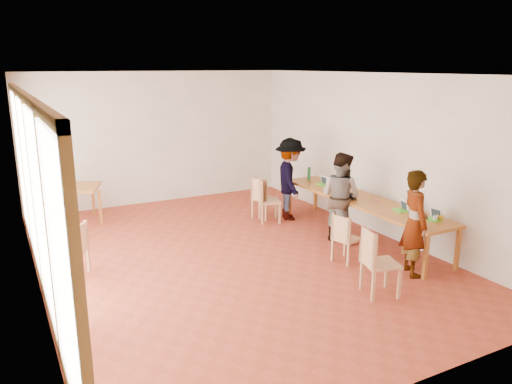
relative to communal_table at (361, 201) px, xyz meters
The scene contains 25 objects.
ground 2.61m from the communal_table, behind, with size 8.00×8.00×0.00m, color #A33B27.
wall_back 4.99m from the communal_table, 120.50° to the left, with size 6.00×0.10×3.00m, color silver.
wall_front 4.58m from the communal_table, 123.65° to the right, with size 6.00×0.10×3.00m, color silver.
wall_right 0.97m from the communal_table, 26.05° to the left, with size 0.10×8.00×3.00m, color silver.
window_wall 5.52m from the communal_table, behind, with size 0.10×8.00×3.00m, color white.
ceiling 3.42m from the communal_table, behind, with size 6.00×8.00×0.04m, color white.
communal_table is the anchor object (origin of this frame).
side_table 5.67m from the communal_table, 142.60° to the left, with size 0.90×0.90×0.75m.
chair_near 2.43m from the communal_table, 124.82° to the right, with size 0.55×0.55×0.51m.
chair_mid 1.35m from the communal_table, 140.47° to the right, with size 0.46×0.46×0.43m.
chair_far 2.01m from the communal_table, 123.28° to the left, with size 0.53×0.53×0.48m.
chair_empty 2.16m from the communal_table, 119.37° to the left, with size 0.54×0.54×0.47m.
chair_spare 4.97m from the communal_table, behind, with size 0.54×0.54×0.44m.
person_near 1.74m from the communal_table, 102.29° to the right, with size 0.60×0.39×1.64m, color gray.
person_mid 0.44m from the communal_table, 169.78° to the left, with size 0.79×0.62×1.63m, color gray.
person_far 1.71m from the communal_table, 108.37° to the left, with size 1.10×0.63×1.70m, color gray.
laptop_near 1.58m from the communal_table, 83.09° to the right, with size 0.22×0.25×0.20m.
laptop_mid 0.96m from the communal_table, 84.17° to the right, with size 0.23×0.25×0.19m.
laptop_far 1.22m from the communal_table, 89.52° to the left, with size 0.21×0.24×0.18m.
yellow_mug 1.65m from the communal_table, 81.36° to the right, with size 0.12×0.12×0.09m, color gold.
green_bottle 1.71m from the communal_table, 90.59° to the left, with size 0.07×0.07×0.28m, color #1A7337.
clear_glass 1.63m from the communal_table, 85.18° to the right, with size 0.07×0.07×0.09m, color silver.
condiment_cup 0.99m from the communal_table, 79.48° to the left, with size 0.08×0.08×0.06m, color white.
pink_phone 0.30m from the communal_table, 57.15° to the right, with size 0.05×0.10×0.01m, color #D34671.
black_pouch 0.27m from the communal_table, 136.66° to the left, with size 0.16×0.26×0.09m, color black.
Camera 1 is at (-3.34, -7.16, 3.14)m, focal length 35.00 mm.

